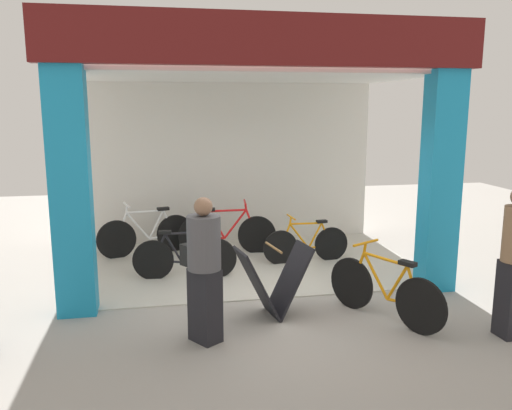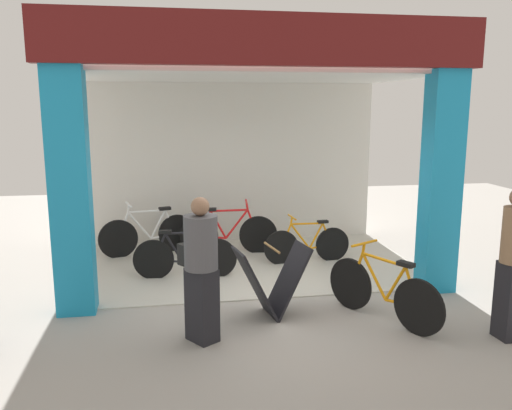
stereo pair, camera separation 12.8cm
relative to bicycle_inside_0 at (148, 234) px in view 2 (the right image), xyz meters
The scene contains 9 objects.
ground_plane 3.00m from the bicycle_inside_0, 57.01° to the right, with size 18.68×18.68×0.00m, color #9E9991.
shop_facade 2.42m from the bicycle_inside_0, 26.31° to the right, with size 5.54×3.58×3.67m.
bicycle_inside_0 is the anchor object (origin of this frame).
bicycle_inside_1 1.52m from the bicycle_inside_0, 67.70° to the right, with size 1.55×0.43×0.86m.
bicycle_inside_2 1.39m from the bicycle_inside_0, ahead, with size 1.71×0.47×0.94m.
bicycle_inside_3 2.77m from the bicycle_inside_0, 19.97° to the right, with size 1.47×0.40×0.81m.
bicycle_parked_0 4.47m from the bicycle_inside_0, 49.91° to the right, with size 0.85×1.50×0.93m.
sandwich_board_sign 3.42m from the bicycle_inside_0, 62.42° to the right, with size 0.97×0.64×0.90m.
pedestrian_1 3.68m from the bicycle_inside_0, 79.20° to the right, with size 0.51×0.59×1.62m.
Camera 2 is at (-1.27, -6.62, 2.59)m, focal length 36.95 mm.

